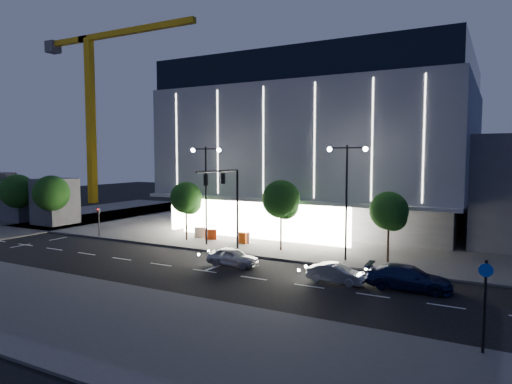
{
  "coord_description": "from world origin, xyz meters",
  "views": [
    {
      "loc": [
        20.43,
        -27.84,
        8.21
      ],
      "look_at": [
        1.35,
        7.43,
        5.0
      ],
      "focal_mm": 32.0,
      "sensor_mm": 36.0,
      "label": 1
    }
  ],
  "objects_px": {
    "ped_signal_far": "(99,219)",
    "tree_left": "(186,199)",
    "barrier_a": "(211,234)",
    "cycle_sign_pole": "(485,302)",
    "car_third": "(409,278)",
    "street_lamp_west": "(206,181)",
    "tree_mid": "(281,201)",
    "barrier_d": "(244,238)",
    "tower_crane": "(94,83)",
    "traffic_mast": "(228,195)",
    "street_lamp_east": "(347,185)",
    "car_lead": "(233,257)",
    "barrier_b": "(200,232)",
    "tree_right": "(389,213)",
    "barrier_c": "(242,238)",
    "car_second": "(336,273)"
  },
  "relations": [
    {
      "from": "ped_signal_far",
      "to": "tree_left",
      "type": "relative_size",
      "value": 0.52
    },
    {
      "from": "barrier_a",
      "to": "tree_left",
      "type": "bearing_deg",
      "value": -174.14
    },
    {
      "from": "cycle_sign_pole",
      "to": "car_third",
      "type": "xyz_separation_m",
      "value": [
        -4.37,
        8.23,
        -1.55
      ]
    },
    {
      "from": "street_lamp_west",
      "to": "tree_mid",
      "type": "relative_size",
      "value": 1.46
    },
    {
      "from": "barrier_d",
      "to": "tree_mid",
      "type": "bearing_deg",
      "value": -23.04
    },
    {
      "from": "tower_crane",
      "to": "car_third",
      "type": "xyz_separation_m",
      "value": [
        56.55,
        -27.28,
        -19.77
      ]
    },
    {
      "from": "ped_signal_far",
      "to": "barrier_d",
      "type": "bearing_deg",
      "value": 14.33
    },
    {
      "from": "barrier_a",
      "to": "barrier_d",
      "type": "height_order",
      "value": "same"
    },
    {
      "from": "barrier_d",
      "to": "barrier_a",
      "type": "bearing_deg",
      "value": 174.04
    },
    {
      "from": "traffic_mast",
      "to": "barrier_a",
      "type": "distance_m",
      "value": 8.21
    },
    {
      "from": "street_lamp_west",
      "to": "ped_signal_far",
      "type": "xyz_separation_m",
      "value": [
        -12.0,
        -1.5,
        -4.07
      ]
    },
    {
      "from": "street_lamp_east",
      "to": "tree_left",
      "type": "bearing_deg",
      "value": 176.35
    },
    {
      "from": "barrier_d",
      "to": "cycle_sign_pole",
      "type": "bearing_deg",
      "value": -45.05
    },
    {
      "from": "ped_signal_far",
      "to": "tree_mid",
      "type": "relative_size",
      "value": 0.49
    },
    {
      "from": "car_lead",
      "to": "barrier_b",
      "type": "height_order",
      "value": "car_lead"
    },
    {
      "from": "cycle_sign_pole",
      "to": "barrier_a",
      "type": "relative_size",
      "value": 3.64
    },
    {
      "from": "traffic_mast",
      "to": "street_lamp_east",
      "type": "relative_size",
      "value": 0.79
    },
    {
      "from": "barrier_a",
      "to": "traffic_mast",
      "type": "bearing_deg",
      "value": -68.16
    },
    {
      "from": "car_lead",
      "to": "barrier_a",
      "type": "height_order",
      "value": "car_lead"
    },
    {
      "from": "ped_signal_far",
      "to": "tree_left",
      "type": "distance_m",
      "value": 9.61
    },
    {
      "from": "tower_crane",
      "to": "tree_mid",
      "type": "height_order",
      "value": "tower_crane"
    },
    {
      "from": "tree_mid",
      "to": "barrier_a",
      "type": "bearing_deg",
      "value": 171.87
    },
    {
      "from": "street_lamp_east",
      "to": "tree_right",
      "type": "height_order",
      "value": "street_lamp_east"
    },
    {
      "from": "tree_left",
      "to": "barrier_d",
      "type": "xyz_separation_m",
      "value": [
        5.66,
        1.23,
        -3.38
      ]
    },
    {
      "from": "traffic_mast",
      "to": "barrier_d",
      "type": "distance_m",
      "value": 6.71
    },
    {
      "from": "tree_mid",
      "to": "car_third",
      "type": "bearing_deg",
      "value": -28.5
    },
    {
      "from": "tower_crane",
      "to": "barrier_c",
      "type": "relative_size",
      "value": 29.09
    },
    {
      "from": "car_third",
      "to": "tree_mid",
      "type": "bearing_deg",
      "value": 58.61
    },
    {
      "from": "traffic_mast",
      "to": "cycle_sign_pole",
      "type": "relative_size",
      "value": 1.77
    },
    {
      "from": "traffic_mast",
      "to": "ped_signal_far",
      "type": "distance_m",
      "value": 16.35
    },
    {
      "from": "traffic_mast",
      "to": "street_lamp_east",
      "type": "xyz_separation_m",
      "value": [
        9.0,
        2.66,
        0.93
      ]
    },
    {
      "from": "tree_left",
      "to": "barrier_c",
      "type": "bearing_deg",
      "value": 9.94
    },
    {
      "from": "ped_signal_far",
      "to": "tree_mid",
      "type": "bearing_deg",
      "value": 7.55
    },
    {
      "from": "tree_left",
      "to": "car_lead",
      "type": "distance_m",
      "value": 11.48
    },
    {
      "from": "tree_mid",
      "to": "barrier_c",
      "type": "height_order",
      "value": "tree_mid"
    },
    {
      "from": "traffic_mast",
      "to": "ped_signal_far",
      "type": "relative_size",
      "value": 2.36
    },
    {
      "from": "tower_crane",
      "to": "barrier_d",
      "type": "distance_m",
      "value": 49.32
    },
    {
      "from": "traffic_mast",
      "to": "tree_right",
      "type": "height_order",
      "value": "traffic_mast"
    },
    {
      "from": "tree_mid",
      "to": "tree_right",
      "type": "distance_m",
      "value": 9.01
    },
    {
      "from": "car_lead",
      "to": "car_second",
      "type": "bearing_deg",
      "value": -95.2
    },
    {
      "from": "tower_crane",
      "to": "traffic_mast",
      "type": "bearing_deg",
      "value": -30.47
    },
    {
      "from": "ped_signal_far",
      "to": "tree_mid",
      "type": "xyz_separation_m",
      "value": [
        19.03,
        2.52,
        2.45
      ]
    },
    {
      "from": "ped_signal_far",
      "to": "tower_crane",
      "type": "height_order",
      "value": "tower_crane"
    },
    {
      "from": "tower_crane",
      "to": "car_third",
      "type": "height_order",
      "value": "tower_crane"
    },
    {
      "from": "car_lead",
      "to": "barrier_a",
      "type": "relative_size",
      "value": 3.62
    },
    {
      "from": "traffic_mast",
      "to": "tree_left",
      "type": "distance_m",
      "value": 7.95
    },
    {
      "from": "street_lamp_west",
      "to": "barrier_d",
      "type": "bearing_deg",
      "value": 39.97
    },
    {
      "from": "ped_signal_far",
      "to": "car_third",
      "type": "bearing_deg",
      "value": -7.03
    },
    {
      "from": "street_lamp_east",
      "to": "cycle_sign_pole",
      "type": "height_order",
      "value": "street_lamp_east"
    },
    {
      "from": "car_lead",
      "to": "barrier_d",
      "type": "height_order",
      "value": "car_lead"
    }
  ]
}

